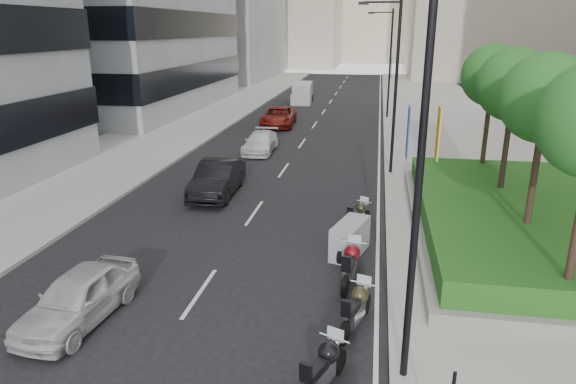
% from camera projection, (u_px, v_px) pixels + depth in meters
% --- Properties ---
extents(sidewalk_right, '(10.00, 100.00, 0.15)m').
position_uv_depth(sidewalk_right, '(452.00, 133.00, 37.90)').
color(sidewalk_right, '#9E9B93').
rests_on(sidewalk_right, ground).
extents(sidewalk_left, '(8.00, 100.00, 0.15)m').
position_uv_depth(sidewalk_left, '(182.00, 124.00, 41.31)').
color(sidewalk_left, '#9E9B93').
rests_on(sidewalk_left, ground).
extents(lane_edge, '(0.12, 100.00, 0.01)m').
position_uv_depth(lane_edge, '(380.00, 132.00, 38.78)').
color(lane_edge, silver).
rests_on(lane_edge, ground).
extents(lane_centre, '(0.12, 100.00, 0.01)m').
position_uv_depth(lane_centre, '(311.00, 129.00, 39.63)').
color(lane_centre, silver).
rests_on(lane_centre, ground).
extents(planter, '(10.00, 14.00, 0.40)m').
position_uv_depth(planter, '(552.00, 231.00, 18.89)').
color(planter, gray).
rests_on(planter, sidewalk_right).
extents(hedge, '(9.40, 13.40, 0.80)m').
position_uv_depth(hedge, '(554.00, 216.00, 18.71)').
color(hedge, '#1F4B15').
rests_on(hedge, planter).
extents(tree_1, '(2.80, 2.80, 6.30)m').
position_uv_depth(tree_1, '(546.00, 99.00, 15.71)').
color(tree_1, '#332319').
rests_on(tree_1, planter).
extents(tree_2, '(2.80, 2.80, 6.30)m').
position_uv_depth(tree_2, '(514.00, 85.00, 19.46)').
color(tree_2, '#332319').
rests_on(tree_2, planter).
extents(tree_3, '(2.80, 2.80, 6.30)m').
position_uv_depth(tree_3, '(493.00, 76.00, 23.21)').
color(tree_3, '#332319').
rests_on(tree_3, planter).
extents(lamp_post_0, '(2.34, 0.45, 9.00)m').
position_uv_depth(lamp_post_0, '(412.00, 160.00, 9.96)').
color(lamp_post_0, black).
rests_on(lamp_post_0, ground).
extents(lamp_post_1, '(2.34, 0.45, 9.00)m').
position_uv_depth(lamp_post_1, '(393.00, 78.00, 25.90)').
color(lamp_post_1, black).
rests_on(lamp_post_1, ground).
extents(lamp_post_2, '(2.34, 0.45, 9.00)m').
position_uv_depth(lamp_post_2, '(388.00, 58.00, 42.79)').
color(lamp_post_2, black).
rests_on(lamp_post_2, ground).
extents(motorcycle_2, '(1.01, 2.06, 1.08)m').
position_uv_depth(motorcycle_2, '(323.00, 369.00, 10.92)').
color(motorcycle_2, black).
rests_on(motorcycle_2, ground).
extents(motorcycle_3, '(0.90, 2.10, 1.08)m').
position_uv_depth(motorcycle_3, '(356.00, 308.00, 13.29)').
color(motorcycle_3, black).
rests_on(motorcycle_3, ground).
extents(motorcycle_4, '(0.78, 2.34, 1.16)m').
position_uv_depth(motorcycle_4, '(351.00, 265.00, 15.61)').
color(motorcycle_4, black).
rests_on(motorcycle_4, ground).
extents(motorcycle_5, '(1.33, 2.11, 1.20)m').
position_uv_depth(motorcycle_5, '(350.00, 239.00, 17.61)').
color(motorcycle_5, black).
rests_on(motorcycle_5, ground).
extents(motorcycle_6, '(0.98, 1.85, 0.99)m').
position_uv_depth(motorcycle_6, '(358.00, 216.00, 19.98)').
color(motorcycle_6, black).
rests_on(motorcycle_6, ground).
extents(car_a, '(1.99, 4.20, 1.39)m').
position_uv_depth(car_a, '(79.00, 297.00, 13.62)').
color(car_a, silver).
rests_on(car_a, ground).
extents(car_b, '(1.85, 4.87, 1.59)m').
position_uv_depth(car_b, '(217.00, 179.00, 23.93)').
color(car_b, black).
rests_on(car_b, ground).
extents(car_c, '(1.85, 4.40, 1.27)m').
position_uv_depth(car_c, '(261.00, 142.00, 32.23)').
color(car_c, silver).
rests_on(car_c, ground).
extents(car_d, '(2.80, 5.52, 1.50)m').
position_uv_depth(car_d, '(279.00, 117.00, 40.76)').
color(car_d, maroon).
rests_on(car_d, ground).
extents(delivery_van, '(2.20, 4.98, 2.04)m').
position_uv_depth(delivery_van, '(302.00, 94.00, 53.26)').
color(delivery_van, '#B0B0B2').
rests_on(delivery_van, ground).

